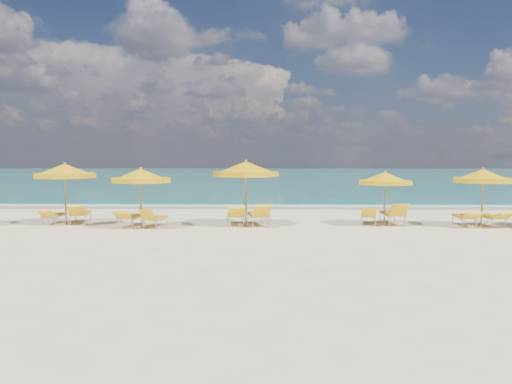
{
  "coord_description": "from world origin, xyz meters",
  "views": [
    {
      "loc": [
        0.47,
        -18.46,
        2.62
      ],
      "look_at": [
        0.0,
        1.5,
        1.2
      ],
      "focal_mm": 35.0,
      "sensor_mm": 36.0,
      "label": 1
    }
  ],
  "objects": [
    {
      "name": "lounger_3_right",
      "position": [
        -3.71,
        -0.16,
        0.2
      ],
      "size": [
        0.81,
        1.62,
        0.77
      ],
      "rotation": [
        0.0,
        0.0,
        -0.19
      ],
      "color": "#A5A8AD",
      "rests_on": "ground"
    },
    {
      "name": "ocean",
      "position": [
        0.0,
        48.0,
        0.0
      ],
      "size": [
        120.0,
        80.0,
        0.3
      ],
      "primitive_type": "cube",
      "color": "#147269",
      "rests_on": "ground"
    },
    {
      "name": "lounger_3_left",
      "position": [
        -4.67,
        0.04,
        0.22
      ],
      "size": [
        0.81,
        1.9,
        0.71
      ],
      "rotation": [
        0.0,
        0.0,
        -0.12
      ],
      "color": "#A5A8AD",
      "rests_on": "ground"
    },
    {
      "name": "wet_sand_band",
      "position": [
        0.0,
        7.4,
        0.0
      ],
      "size": [
        120.0,
        2.6,
        0.01
      ],
      "primitive_type": "cube",
      "color": "tan",
      "rests_on": "ground"
    },
    {
      "name": "umbrella_4",
      "position": [
        -0.35,
        0.28,
        2.13
      ],
      "size": [
        2.47,
        2.47,
        2.5
      ],
      "rotation": [
        0.0,
        0.0,
        -0.0
      ],
      "color": "#9B794D",
      "rests_on": "ground"
    },
    {
      "name": "umbrella_6",
      "position": [
        8.41,
        0.11,
        1.89
      ],
      "size": [
        2.3,
        2.3,
        2.22
      ],
      "rotation": [
        0.0,
        0.0,
        0.05
      ],
      "color": "#9B794D",
      "rests_on": "ground"
    },
    {
      "name": "umbrella_2",
      "position": [
        -7.33,
        0.51,
        2.05
      ],
      "size": [
        2.61,
        2.61,
        2.41
      ],
      "rotation": [
        0.0,
        0.0,
        0.11
      ],
      "color": "#9B794D",
      "rests_on": "ground"
    },
    {
      "name": "ground_plane",
      "position": [
        0.0,
        0.0,
        0.0
      ],
      "size": [
        120.0,
        120.0,
        0.0
      ],
      "primitive_type": "plane",
      "color": "beige"
    },
    {
      "name": "lounger_6_right",
      "position": [
        8.89,
        0.46,
        0.21
      ],
      "size": [
        0.84,
        1.91,
        0.66
      ],
      "rotation": [
        0.0,
        0.0,
        0.14
      ],
      "color": "#A5A8AD",
      "rests_on": "ground"
    },
    {
      "name": "lounger_2_left",
      "position": [
        -7.87,
        0.71,
        0.2
      ],
      "size": [
        0.57,
        1.67,
        0.67
      ],
      "rotation": [
        0.0,
        0.0,
        0.01
      ],
      "color": "#A5A8AD",
      "rests_on": "ground"
    },
    {
      "name": "lounger_4_right",
      "position": [
        0.09,
        0.46,
        0.24
      ],
      "size": [
        0.98,
        1.99,
        0.9
      ],
      "rotation": [
        0.0,
        0.0,
        0.19
      ],
      "color": "#A5A8AD",
      "rests_on": "ground"
    },
    {
      "name": "whitecap_far",
      "position": [
        8.0,
        24.0,
        0.0
      ],
      "size": [
        18.0,
        0.3,
        0.05
      ],
      "primitive_type": "cube",
      "color": "white",
      "rests_on": "ground"
    },
    {
      "name": "lounger_5_right",
      "position": [
        5.33,
        0.95,
        0.24
      ],
      "size": [
        0.73,
        1.94,
        0.91
      ],
      "rotation": [
        0.0,
        0.0,
        0.04
      ],
      "color": "#A5A8AD",
      "rests_on": "ground"
    },
    {
      "name": "lounger_6_left",
      "position": [
        7.92,
        0.45,
        0.21
      ],
      "size": [
        0.66,
        1.79,
        0.66
      ],
      "rotation": [
        0.0,
        0.0,
        -0.05
      ],
      "color": "#A5A8AD",
      "rests_on": "ground"
    },
    {
      "name": "whitecap_near",
      "position": [
        -6.0,
        17.0,
        0.0
      ],
      "size": [
        14.0,
        0.36,
        0.05
      ],
      "primitive_type": "cube",
      "color": "white",
      "rests_on": "ground"
    },
    {
      "name": "lounger_5_left",
      "position": [
        4.39,
        0.94,
        0.21
      ],
      "size": [
        0.83,
        1.74,
        0.75
      ],
      "rotation": [
        0.0,
        0.0,
        -0.17
      ],
      "color": "#A5A8AD",
      "rests_on": "ground"
    },
    {
      "name": "lounger_2_right",
      "position": [
        -6.9,
        0.87,
        0.23
      ],
      "size": [
        1.01,
        1.99,
        0.84
      ],
      "rotation": [
        0.0,
        0.0,
        0.21
      ],
      "color": "#A5A8AD",
      "rests_on": "ground"
    },
    {
      "name": "umbrella_5",
      "position": [
        4.89,
        0.41,
        1.78
      ],
      "size": [
        2.47,
        2.47,
        2.09
      ],
      "rotation": [
        0.0,
        0.0,
        0.22
      ],
      "color": "#9B794D",
      "rests_on": "ground"
    },
    {
      "name": "lounger_4_left",
      "position": [
        -0.77,
        0.59,
        0.23
      ],
      "size": [
        0.82,
        1.93,
        0.82
      ],
      "rotation": [
        0.0,
        0.0,
        0.11
      ],
      "color": "#A5A8AD",
      "rests_on": "ground"
    },
    {
      "name": "umbrella_3",
      "position": [
        -4.15,
        -0.46,
        1.91
      ],
      "size": [
        2.27,
        2.27,
        2.24
      ],
      "rotation": [
        0.0,
        0.0,
        -0.03
      ],
      "color": "#9B794D",
      "rests_on": "ground"
    },
    {
      "name": "foam_line",
      "position": [
        0.0,
        8.2,
        0.0
      ],
      "size": [
        120.0,
        1.2,
        0.03
      ],
      "primitive_type": "cube",
      "color": "white",
      "rests_on": "ground"
    }
  ]
}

